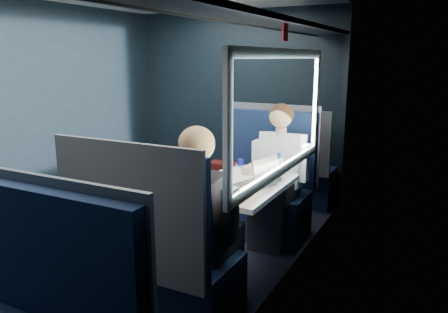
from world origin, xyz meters
The scene contains 12 objects.
ground centered at (0.00, 0.00, -0.01)m, with size 2.80×4.20×0.01m, color black.
room_shell centered at (0.02, 0.00, 1.48)m, with size 3.00×4.40×2.40m.
table centered at (1.03, 0.00, 0.66)m, with size 0.62×1.00×0.74m.
seat_bay_near centered at (0.84, 0.87, 0.42)m, with size 1.04×0.62×1.26m.
seat_bay_far centered at (0.85, -0.87, 0.41)m, with size 1.04×0.62×1.26m.
seat_row_front centered at (0.85, 1.80, 0.41)m, with size 1.04×0.51×1.16m.
man centered at (1.10, 0.70, 0.72)m, with size 0.53×0.56×1.32m.
woman centered at (1.10, -0.71, 0.73)m, with size 0.53×0.56×1.32m.
papers centered at (0.95, 0.05, 0.74)m, with size 0.54×0.78×0.01m, color white.
laptop centered at (1.20, 0.01, 0.80)m, with size 0.31×0.36×0.23m.
bottle_small centered at (1.27, 0.26, 0.84)m, with size 0.07×0.07×0.23m.
cup centered at (1.23, 0.43, 0.79)m, with size 0.07×0.07×0.09m, color white.
Camera 1 is at (2.44, -3.00, 1.72)m, focal length 35.00 mm.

